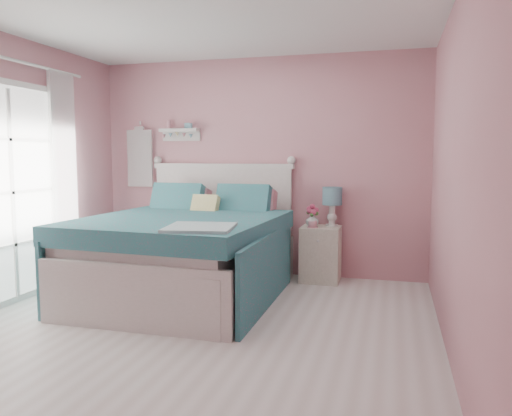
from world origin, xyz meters
The scene contains 12 objects.
floor centered at (0.00, 0.00, 0.00)m, with size 4.50×4.50×0.00m, color silver.
room_shell centered at (0.00, 0.00, 1.58)m, with size 4.50×4.50×4.50m.
bed centered at (-0.44, 1.09, 0.43)m, with size 1.92×2.35×1.34m.
nightstand centered at (0.81, 2.01, 0.32)m, with size 0.44×0.43×0.63m.
table_lamp centered at (0.92, 2.10, 0.94)m, with size 0.22×0.22×0.45m.
vase centered at (0.71, 2.01, 0.71)m, with size 0.15×0.15×0.15m, color silver.
teacup centered at (0.73, 1.91, 0.67)m, with size 0.10×0.10×0.08m, color pink.
roses centered at (0.70, 2.00, 0.82)m, with size 0.14×0.11×0.12m.
wall_shelf centered at (-0.99, 2.19, 1.73)m, with size 0.50×0.15×0.25m.
hanging_dress centered at (-1.55, 2.18, 1.40)m, with size 0.34×0.03×0.72m, color white.
french_door centered at (-1.97, 0.40, 1.07)m, with size 0.04×1.32×2.16m.
curtain_far centered at (-1.92, 1.14, 1.18)m, with size 0.04×0.40×2.32m, color white.
Camera 1 is at (1.59, -3.60, 1.44)m, focal length 35.00 mm.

